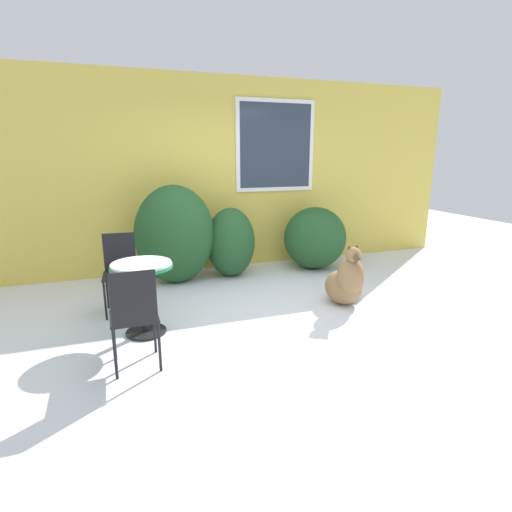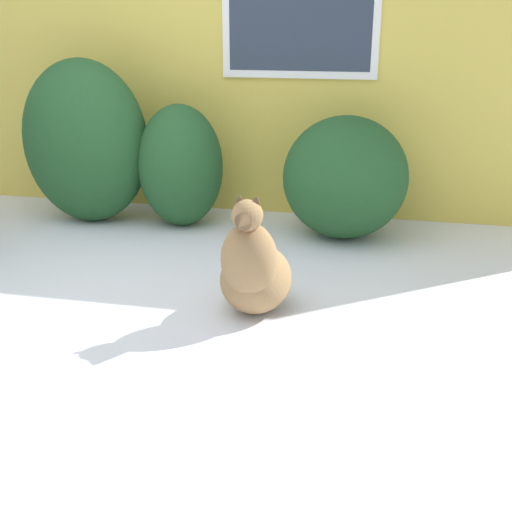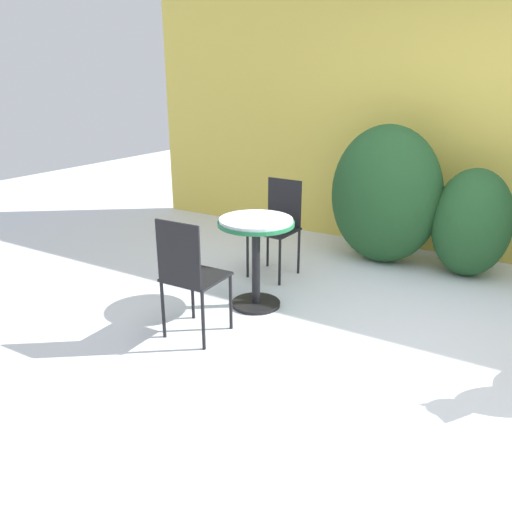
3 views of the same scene
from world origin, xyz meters
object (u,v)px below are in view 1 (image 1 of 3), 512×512
patio_chair_far_side (134,314)px  dog (346,283)px  patio_chair_near_table (121,269)px  patio_table (142,280)px

patio_chair_far_side → dog: (2.42, 0.71, -0.22)m
patio_chair_far_side → dog: 2.53m
patio_chair_near_table → patio_chair_far_side: bearing=-84.1°
patio_table → dog: bearing=0.5°
dog → patio_table: bearing=-176.7°
patio_chair_near_table → patio_table: bearing=-72.1°
patio_table → dog: dog is taller
patio_chair_near_table → dog: size_ratio=1.18×
patio_chair_near_table → patio_chair_far_side: (0.08, -1.40, 0.00)m
patio_table → patio_chair_near_table: bearing=105.1°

